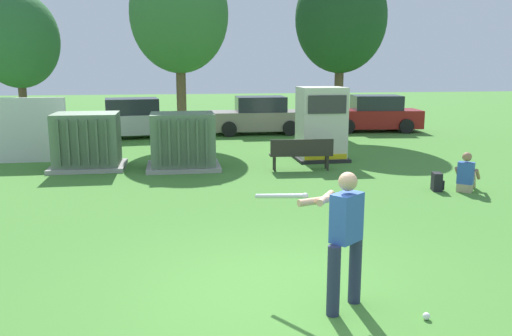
# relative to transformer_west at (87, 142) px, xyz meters

# --- Properties ---
(ground_plane) EXTENTS (96.00, 96.00, 0.00)m
(ground_plane) POSITION_rel_transformer_west_xyz_m (3.75, -9.20, -0.79)
(ground_plane) COLOR #478433
(transformer_west) EXTENTS (2.10, 1.70, 1.62)m
(transformer_west) POSITION_rel_transformer_west_xyz_m (0.00, 0.00, 0.00)
(transformer_west) COLOR #9E9B93
(transformer_west) RESTS_ON ground
(transformer_mid_west) EXTENTS (2.10, 1.70, 1.62)m
(transformer_mid_west) POSITION_rel_transformer_west_xyz_m (2.74, -0.43, 0.00)
(transformer_mid_west) COLOR #9E9B93
(transformer_mid_west) RESTS_ON ground
(generator_enclosure) EXTENTS (1.60, 1.40, 2.30)m
(generator_enclosure) POSITION_rel_transformer_west_xyz_m (7.09, 0.30, 0.35)
(generator_enclosure) COLOR #262626
(generator_enclosure) RESTS_ON ground
(park_bench) EXTENTS (1.82, 0.52, 0.92)m
(park_bench) POSITION_rel_transformer_west_xyz_m (6.07, -1.28, -0.25)
(park_bench) COLOR #2D2823
(park_bench) RESTS_ON ground
(batter) EXTENTS (1.21, 1.41, 1.74)m
(batter) POSITION_rel_transformer_west_xyz_m (4.48, -9.76, 0.19)
(batter) COLOR #282D4C
(batter) RESTS_ON ground
(sports_ball) EXTENTS (0.09, 0.09, 0.09)m
(sports_ball) POSITION_rel_transformer_west_xyz_m (5.40, -10.25, -0.74)
(sports_ball) COLOR white
(sports_ball) RESTS_ON ground
(seated_spectator) EXTENTS (0.72, 0.76, 0.96)m
(seated_spectator) POSITION_rel_transformer_west_xyz_m (9.38, -4.31, -0.41)
(seated_spectator) COLOR tan
(seated_spectator) RESTS_ON ground
(backpack) EXTENTS (0.32, 0.36, 0.44)m
(backpack) POSITION_rel_transformer_west_xyz_m (8.72, -4.18, -0.57)
(backpack) COLOR black
(backpack) RESTS_ON ground
(tree_left) EXTENTS (2.93, 2.93, 5.60)m
(tree_left) POSITION_rel_transformer_west_xyz_m (-3.03, 5.17, 3.06)
(tree_left) COLOR brown
(tree_left) RESTS_ON ground
(tree_center_left) EXTENTS (3.67, 3.67, 7.02)m
(tree_center_left) POSITION_rel_transformer_west_xyz_m (2.83, 4.86, 4.02)
(tree_center_left) COLOR brown
(tree_center_left) RESTS_ON ground
(tree_center_right) EXTENTS (3.64, 3.64, 6.97)m
(tree_center_right) POSITION_rel_transformer_west_xyz_m (9.23, 5.26, 3.99)
(tree_center_right) COLOR brown
(tree_center_right) RESTS_ON ground
(parked_car_left_of_center) EXTENTS (4.37, 2.28, 1.62)m
(parked_car_left_of_center) POSITION_rel_transformer_west_xyz_m (0.71, 6.56, -0.04)
(parked_car_left_of_center) COLOR #B2B2B7
(parked_car_left_of_center) RESTS_ON ground
(parked_car_right_of_center) EXTENTS (4.23, 1.99, 1.62)m
(parked_car_right_of_center) POSITION_rel_transformer_west_xyz_m (6.15, 6.99, -0.04)
(parked_car_right_of_center) COLOR gray
(parked_car_right_of_center) RESTS_ON ground
(parked_car_rightmost) EXTENTS (4.38, 2.32, 1.62)m
(parked_car_rightmost) POSITION_rel_transformer_west_xyz_m (11.47, 7.02, -0.04)
(parked_car_rightmost) COLOR maroon
(parked_car_rightmost) RESTS_ON ground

